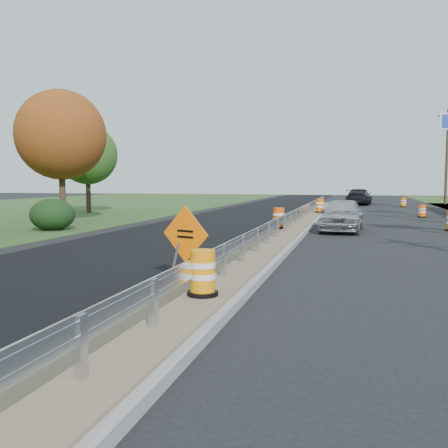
% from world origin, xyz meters
% --- Properties ---
extents(ground, '(140.00, 140.00, 0.00)m').
position_xyz_m(ground, '(0.00, 0.00, 0.00)').
color(ground, black).
rests_on(ground, ground).
extents(milled_overlay, '(7.20, 120.00, 0.01)m').
position_xyz_m(milled_overlay, '(-4.40, 10.00, 0.01)').
color(milled_overlay, black).
rests_on(milled_overlay, ground).
extents(median, '(1.60, 55.00, 0.23)m').
position_xyz_m(median, '(0.00, 8.00, 0.11)').
color(median, gray).
rests_on(median, ground).
extents(guardrail, '(0.10, 46.15, 0.72)m').
position_xyz_m(guardrail, '(0.00, 9.00, 0.73)').
color(guardrail, silver).
rests_on(guardrail, median).
extents(utility_pole_north, '(1.90, 0.26, 9.40)m').
position_xyz_m(utility_pole_north, '(11.50, 39.00, 4.93)').
color(utility_pole_north, '#473523').
rests_on(utility_pole_north, ground).
extents(hedge_north, '(2.09, 2.09, 1.52)m').
position_xyz_m(hedge_north, '(-11.00, 6.00, 0.76)').
color(hedge_north, black).
rests_on(hedge_north, ground).
extents(tree_near_red, '(4.95, 4.95, 7.35)m').
position_xyz_m(tree_near_red, '(-13.00, 10.00, 4.86)').
color(tree_near_red, '#473523').
rests_on(tree_near_red, ground).
extents(tree_near_back, '(4.29, 4.29, 6.37)m').
position_xyz_m(tree_near_back, '(-16.00, 18.00, 4.21)').
color(tree_near_back, '#473523').
rests_on(tree_near_back, ground).
extents(caution_sign, '(1.23, 0.54, 1.79)m').
position_xyz_m(caution_sign, '(-0.90, -3.99, 0.46)').
color(caution_sign, white).
rests_on(caution_sign, ground).
extents(barrel_median_near, '(0.58, 0.58, 0.85)m').
position_xyz_m(barrel_median_near, '(0.12, -5.96, 0.64)').
color(barrel_median_near, black).
rests_on(barrel_median_near, median).
extents(barrel_median_mid, '(0.63, 0.63, 0.92)m').
position_xyz_m(barrel_median_mid, '(-0.46, 7.35, 0.67)').
color(barrel_median_mid, black).
rests_on(barrel_median_mid, median).
extents(barrel_median_far, '(0.63, 0.63, 0.93)m').
position_xyz_m(barrel_median_far, '(0.55, 19.06, 0.68)').
color(barrel_median_far, black).
rests_on(barrel_median_far, median).
extents(barrel_shoulder_mid, '(0.55, 0.55, 0.80)m').
position_xyz_m(barrel_shoulder_mid, '(7.00, 19.53, 0.39)').
color(barrel_shoulder_mid, black).
rests_on(barrel_shoulder_mid, ground).
extents(barrel_shoulder_far, '(0.59, 0.59, 0.87)m').
position_xyz_m(barrel_shoulder_far, '(7.00, 32.53, 0.42)').
color(barrel_shoulder_far, black).
rests_on(barrel_shoulder_far, ground).
extents(car_silver, '(2.09, 4.63, 1.54)m').
position_xyz_m(car_silver, '(2.23, 9.21, 0.77)').
color(car_silver, '#B8B7BC').
rests_on(car_silver, ground).
extents(car_dark_far, '(2.69, 5.58, 1.57)m').
position_xyz_m(car_dark_far, '(3.17, 36.03, 0.78)').
color(car_dark_far, black).
rests_on(car_dark_far, ground).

